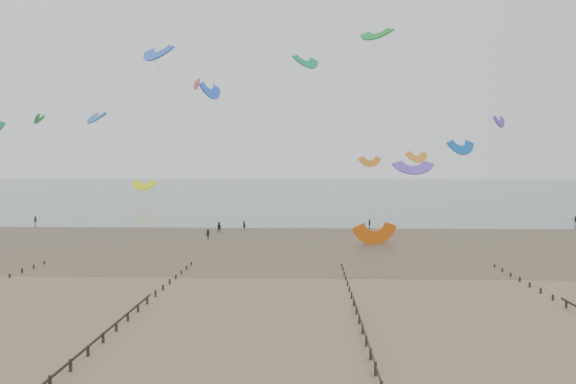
% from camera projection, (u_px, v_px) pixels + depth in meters
% --- Properties ---
extents(ground, '(500.00, 500.00, 0.00)m').
position_uv_depth(ground, '(308.00, 289.00, 54.88)').
color(ground, brown).
rests_on(ground, ground).
extents(sea_and_shore, '(500.00, 665.00, 0.03)m').
position_uv_depth(sea_and_shore, '(283.00, 240.00, 89.36)').
color(sea_and_shore, '#475654').
rests_on(sea_and_shore, ground).
extents(groynes, '(72.16, 50.16, 1.00)m').
position_uv_depth(groynes, '(370.00, 350.00, 35.69)').
color(groynes, black).
rests_on(groynes, ground).
extents(kitesurfer_lead, '(0.70, 0.60, 1.61)m').
position_uv_depth(kitesurfer_lead, '(244.00, 225.00, 103.38)').
color(kitesurfer_lead, black).
rests_on(kitesurfer_lead, ground).
extents(kitesurfers, '(131.66, 26.12, 1.83)m').
position_uv_depth(kitesurfers, '(422.00, 226.00, 100.90)').
color(kitesurfers, black).
rests_on(kitesurfers, ground).
extents(grounded_kite, '(7.85, 7.20, 3.49)m').
position_uv_depth(grounded_kite, '(375.00, 244.00, 84.91)').
color(grounded_kite, '#D6550D').
rests_on(grounded_kite, ground).
extents(kites_airborne, '(238.03, 90.48, 39.46)m').
position_uv_depth(kites_airborne, '(274.00, 131.00, 138.91)').
color(kites_airborne, '#542EA7').
rests_on(kites_airborne, ground).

